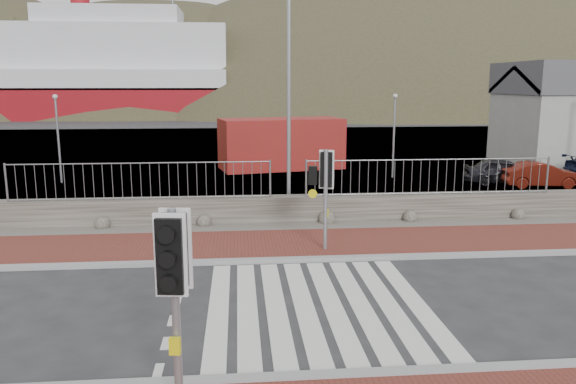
{
  "coord_description": "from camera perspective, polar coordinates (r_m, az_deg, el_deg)",
  "views": [
    {
      "loc": [
        -1.63,
        -11.1,
        4.65
      ],
      "look_at": [
        -0.38,
        3.0,
        1.88
      ],
      "focal_mm": 35.0,
      "sensor_mm": 36.0,
      "label": 1
    }
  ],
  "objects": [
    {
      "name": "sidewalk_far",
      "position": [
        16.35,
        0.85,
        -5.31
      ],
      "size": [
        40.0,
        3.0,
        0.08
      ],
      "primitive_type": "cube",
      "color": "maroon",
      "rests_on": "ground"
    },
    {
      "name": "zebra_crossing",
      "position": [
        12.14,
        3.08,
        -11.43
      ],
      "size": [
        4.62,
        5.6,
        0.01
      ],
      "color": "silver",
      "rests_on": "ground"
    },
    {
      "name": "traffic_signal_far",
      "position": [
        15.35,
        3.71,
        1.38
      ],
      "size": [
        0.71,
        0.38,
        2.87
      ],
      "rotation": [
        0.0,
        0.0,
        2.86
      ],
      "color": "gray",
      "rests_on": "ground"
    },
    {
      "name": "gravel_strip",
      "position": [
        18.27,
        0.2,
        -3.58
      ],
      "size": [
        40.0,
        1.5,
        0.06
      ],
      "primitive_type": "cube",
      "color": "#59544C",
      "rests_on": "ground"
    },
    {
      "name": "ferry",
      "position": [
        82.29,
        -21.73,
        10.78
      ],
      "size": [
        50.0,
        16.0,
        20.0
      ],
      "color": "maroon",
      "rests_on": "ground"
    },
    {
      "name": "car_b",
      "position": [
        27.76,
        24.32,
        1.62
      ],
      "size": [
        3.56,
        1.57,
        1.14
      ],
      "primitive_type": "imported",
      "rotation": [
        0.0,
        0.0,
        1.46
      ],
      "color": "#53140B",
      "rests_on": "ground"
    },
    {
      "name": "railing",
      "position": [
        18.54,
        0.02,
        2.28
      ],
      "size": [
        18.07,
        0.07,
        1.22
      ],
      "color": "gray",
      "rests_on": "stone_wall"
    },
    {
      "name": "kerb_near",
      "position": [
        9.46,
        5.78,
        -18.09
      ],
      "size": [
        40.0,
        0.25,
        0.12
      ],
      "primitive_type": "cube",
      "color": "gray",
      "rests_on": "ground"
    },
    {
      "name": "quay",
      "position": [
        39.31,
        -2.68,
        4.25
      ],
      "size": [
        120.0,
        40.0,
        0.5
      ],
      "primitive_type": "cube",
      "color": "#4C4C4F",
      "rests_on": "ground"
    },
    {
      "name": "traffic_signal_near",
      "position": [
        7.77,
        -11.48,
        -7.75
      ],
      "size": [
        0.46,
        0.31,
        3.02
      ],
      "rotation": [
        0.0,
        0.0,
        -0.13
      ],
      "color": "gray",
      "rests_on": "ground"
    },
    {
      "name": "ground",
      "position": [
        12.15,
        3.08,
        -11.46
      ],
      "size": [
        220.0,
        220.0,
        0.0
      ],
      "primitive_type": "plane",
      "color": "#28282B",
      "rests_on": "ground"
    },
    {
      "name": "water",
      "position": [
        74.17,
        -3.84,
        7.44
      ],
      "size": [
        220.0,
        50.0,
        0.05
      ],
      "primitive_type": "cube",
      "color": "#3F4C54",
      "rests_on": "ground"
    },
    {
      "name": "shipping_container",
      "position": [
        30.81,
        -0.7,
        4.94
      ],
      "size": [
        6.98,
        4.05,
        2.73
      ],
      "primitive_type": "cube",
      "rotation": [
        0.0,
        0.0,
        0.21
      ],
      "color": "maroon",
      "rests_on": "ground"
    },
    {
      "name": "streetlight",
      "position": [
        19.27,
        0.49,
        10.69
      ],
      "size": [
        1.69,
        0.52,
        8.04
      ],
      "rotation": [
        0.0,
        0.0,
        -0.21
      ],
      "color": "gray",
      "rests_on": "ground"
    },
    {
      "name": "hills_backdrop",
      "position": [
        103.15,
        -0.24,
        -4.53
      ],
      "size": [
        254.0,
        90.0,
        100.0
      ],
      "color": "#343721",
      "rests_on": "ground"
    },
    {
      "name": "kerb_far",
      "position": [
        14.92,
        1.45,
        -6.89
      ],
      "size": [
        40.0,
        0.25,
        0.12
      ],
      "primitive_type": "cube",
      "color": "gray",
      "rests_on": "ground"
    },
    {
      "name": "stone_wall",
      "position": [
        18.95,
        -0.02,
        -1.75
      ],
      "size": [
        40.0,
        0.6,
        0.9
      ],
      "primitive_type": "cube",
      "color": "#423D36",
      "rests_on": "ground"
    },
    {
      "name": "car_a",
      "position": [
        27.95,
        21.05,
        1.99
      ],
      "size": [
        3.74,
        2.11,
        1.2
      ],
      "primitive_type": "imported",
      "rotation": [
        0.0,
        0.0,
        1.37
      ],
      "color": "black",
      "rests_on": "ground"
    }
  ]
}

